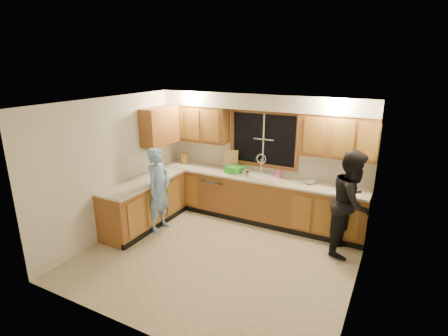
% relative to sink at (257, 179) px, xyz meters
% --- Properties ---
extents(floor, '(4.20, 4.20, 0.00)m').
position_rel_sink_xyz_m(floor, '(0.00, -1.60, -0.86)').
color(floor, '#B9AB8E').
rests_on(floor, ground).
extents(ceiling, '(4.20, 4.20, 0.00)m').
position_rel_sink_xyz_m(ceiling, '(0.00, -1.60, 1.64)').
color(ceiling, silver).
extents(wall_back, '(4.20, 0.00, 4.20)m').
position_rel_sink_xyz_m(wall_back, '(0.00, 0.30, 0.39)').
color(wall_back, silver).
rests_on(wall_back, ground).
extents(wall_left, '(0.00, 3.80, 3.80)m').
position_rel_sink_xyz_m(wall_left, '(-2.10, -1.60, 0.39)').
color(wall_left, silver).
rests_on(wall_left, ground).
extents(wall_right, '(0.00, 3.80, 3.80)m').
position_rel_sink_xyz_m(wall_right, '(2.10, -1.60, 0.39)').
color(wall_right, silver).
rests_on(wall_right, ground).
extents(base_cabinets_back, '(4.20, 0.60, 0.88)m').
position_rel_sink_xyz_m(base_cabinets_back, '(0.00, -0.00, -0.42)').
color(base_cabinets_back, brown).
rests_on(base_cabinets_back, ground).
extents(base_cabinets_left, '(0.60, 1.90, 0.88)m').
position_rel_sink_xyz_m(base_cabinets_left, '(-1.80, -1.25, -0.42)').
color(base_cabinets_left, brown).
rests_on(base_cabinets_left, ground).
extents(countertop_back, '(4.20, 0.63, 0.04)m').
position_rel_sink_xyz_m(countertop_back, '(0.00, -0.02, 0.04)').
color(countertop_back, beige).
rests_on(countertop_back, base_cabinets_back).
extents(countertop_left, '(0.63, 1.90, 0.04)m').
position_rel_sink_xyz_m(countertop_left, '(-1.79, -1.25, 0.04)').
color(countertop_left, beige).
rests_on(countertop_left, base_cabinets_left).
extents(upper_cabinets_left, '(1.35, 0.33, 0.75)m').
position_rel_sink_xyz_m(upper_cabinets_left, '(-1.43, 0.13, 0.96)').
color(upper_cabinets_left, brown).
rests_on(upper_cabinets_left, wall_back).
extents(upper_cabinets_right, '(1.35, 0.33, 0.75)m').
position_rel_sink_xyz_m(upper_cabinets_right, '(1.43, 0.13, 0.96)').
color(upper_cabinets_right, brown).
rests_on(upper_cabinets_right, wall_back).
extents(upper_cabinets_return, '(0.33, 0.90, 0.75)m').
position_rel_sink_xyz_m(upper_cabinets_return, '(-1.94, -0.48, 0.96)').
color(upper_cabinets_return, brown).
rests_on(upper_cabinets_return, wall_left).
extents(soffit, '(4.20, 0.35, 0.30)m').
position_rel_sink_xyz_m(soffit, '(0.00, 0.12, 1.49)').
color(soffit, silver).
rests_on(soffit, wall_back).
extents(window_frame, '(1.44, 0.03, 1.14)m').
position_rel_sink_xyz_m(window_frame, '(0.00, 0.29, 0.74)').
color(window_frame, black).
rests_on(window_frame, wall_back).
extents(sink, '(0.86, 0.52, 0.57)m').
position_rel_sink_xyz_m(sink, '(0.00, 0.00, 0.00)').
color(sink, silver).
rests_on(sink, countertop_back).
extents(dishwasher, '(0.60, 0.56, 0.82)m').
position_rel_sink_xyz_m(dishwasher, '(-0.85, -0.01, -0.45)').
color(dishwasher, white).
rests_on(dishwasher, floor).
extents(stove, '(0.58, 0.75, 0.90)m').
position_rel_sink_xyz_m(stove, '(-1.80, -1.82, -0.41)').
color(stove, white).
rests_on(stove, floor).
extents(man, '(0.40, 0.59, 1.59)m').
position_rel_sink_xyz_m(man, '(-1.44, -1.25, -0.07)').
color(man, '#75A3DE').
rests_on(man, floor).
extents(woman, '(0.73, 0.90, 1.74)m').
position_rel_sink_xyz_m(woman, '(1.84, -0.44, 0.01)').
color(woman, black).
rests_on(woman, floor).
extents(knife_block, '(0.15, 0.14, 0.22)m').
position_rel_sink_xyz_m(knife_block, '(-1.73, 0.05, 0.17)').
color(knife_block, '#A16E2C').
rests_on(knife_block, countertop_back).
extents(cutting_board, '(0.32, 0.19, 0.40)m').
position_rel_sink_xyz_m(cutting_board, '(-0.67, 0.18, 0.26)').
color(cutting_board, tan).
rests_on(cutting_board, countertop_back).
extents(dish_crate, '(0.40, 0.39, 0.15)m').
position_rel_sink_xyz_m(dish_crate, '(-0.47, -0.04, 0.13)').
color(dish_crate, green).
rests_on(dish_crate, countertop_back).
extents(soap_bottle, '(0.12, 0.12, 0.21)m').
position_rel_sink_xyz_m(soap_bottle, '(0.41, 0.09, 0.16)').
color(soap_bottle, '#D9527F').
rests_on(soap_bottle, countertop_back).
extents(bowl, '(0.28, 0.28, 0.05)m').
position_rel_sink_xyz_m(bowl, '(1.02, 0.03, 0.08)').
color(bowl, silver).
rests_on(bowl, countertop_back).
extents(can_left, '(0.08, 0.08, 0.13)m').
position_rel_sink_xyz_m(can_left, '(-0.24, -0.12, 0.12)').
color(can_left, beige).
rests_on(can_left, countertop_back).
extents(can_right, '(0.09, 0.09, 0.13)m').
position_rel_sink_xyz_m(can_right, '(-0.12, -0.22, 0.12)').
color(can_right, beige).
rests_on(can_right, countertop_back).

